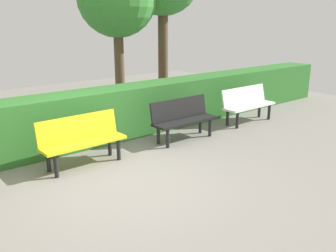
% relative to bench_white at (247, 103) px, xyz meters
% --- Properties ---
extents(ground_plane, '(18.43, 18.43, 0.00)m').
position_rel_bench_white_xyz_m(ground_plane, '(4.30, 0.92, -0.48)').
color(ground_plane, gray).
extents(bench_white, '(1.54, 0.47, 0.86)m').
position_rel_bench_white_xyz_m(bench_white, '(0.00, 0.00, 0.00)').
color(bench_white, white).
rests_on(bench_white, ground_plane).
extents(bench_black, '(1.49, 0.46, 0.86)m').
position_rel_bench_white_xyz_m(bench_black, '(2.13, 0.02, -0.00)').
color(bench_black, black).
rests_on(bench_black, ground_plane).
extents(bench_yellow, '(1.50, 0.48, 0.86)m').
position_rel_bench_white_xyz_m(bench_yellow, '(4.42, -0.04, -0.00)').
color(bench_yellow, yellow).
rests_on(bench_yellow, ground_plane).
extents(hedge_row, '(14.43, 0.79, 1.07)m').
position_rel_bench_white_xyz_m(hedge_row, '(3.28, -1.02, 0.05)').
color(hedge_row, '#2D6B28').
rests_on(hedge_row, ground_plane).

